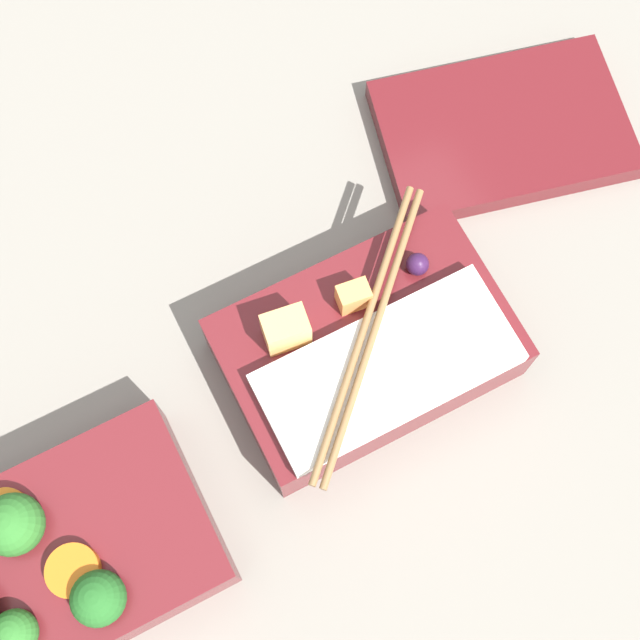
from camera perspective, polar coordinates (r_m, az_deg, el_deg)
The scene contains 4 objects.
ground_plane at distance 0.62m, azimuth -5.68°, elevation -8.57°, with size 3.00×3.00×0.00m, color gray.
bento_tray_vegetable at distance 0.60m, azimuth -16.84°, elevation -14.76°, with size 0.19×0.12×0.08m.
bento_tray_rice at distance 0.60m, azimuth 2.79°, elevation -2.01°, with size 0.19×0.16×0.08m.
bento_lid at distance 0.71m, azimuth 11.39°, elevation 11.74°, with size 0.18×0.12×0.02m, color maroon.
Camera 1 is at (0.00, -0.13, 0.60)m, focal length 50.00 mm.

